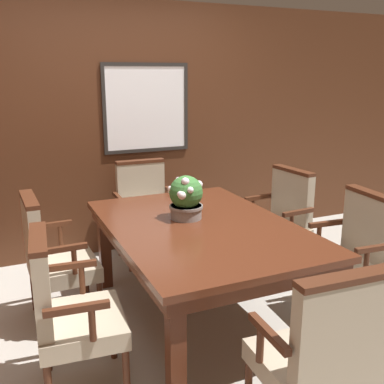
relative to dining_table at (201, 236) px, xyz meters
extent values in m
plane|color=#A39E93|center=(-0.07, -0.09, -0.65)|extent=(14.00, 14.00, 0.00)
cube|color=#4C2816|center=(-0.07, 1.61, 0.58)|extent=(7.20, 0.06, 2.45)
cube|color=white|center=(0.14, 1.57, 0.79)|extent=(0.81, 0.01, 0.80)
cube|color=#282623|center=(0.14, 1.56, 1.21)|extent=(0.88, 0.02, 0.04)
cube|color=#282623|center=(0.14, 1.56, 0.37)|extent=(0.88, 0.02, 0.04)
cube|color=#282623|center=(-0.29, 1.56, 0.79)|extent=(0.04, 0.02, 0.80)
cube|color=#282623|center=(0.56, 1.56, 0.79)|extent=(0.03, 0.02, 0.80)
cube|color=#4C2314|center=(-0.52, -0.80, -0.30)|extent=(0.09, 0.09, 0.69)
cube|color=#4C2314|center=(0.52, -0.80, -0.30)|extent=(0.09, 0.09, 0.69)
cube|color=#4C2314|center=(-0.52, 0.80, -0.30)|extent=(0.09, 0.09, 0.69)
cube|color=#4C2314|center=(0.52, 0.80, -0.30)|extent=(0.09, 0.09, 0.69)
cube|color=#4C2314|center=(0.00, 0.00, 0.00)|extent=(1.18, 1.75, 0.09)
cube|color=#4C2314|center=(0.00, 0.00, 0.07)|extent=(1.24, 1.81, 0.04)
cylinder|color=#472314|center=(0.70, 0.64, -0.47)|extent=(0.04, 0.04, 0.35)
cylinder|color=#472314|center=(0.74, 0.18, -0.47)|extent=(0.04, 0.04, 0.35)
cylinder|color=#472314|center=(1.10, 0.67, -0.47)|extent=(0.04, 0.04, 0.35)
cylinder|color=#472314|center=(1.14, 0.22, -0.47)|extent=(0.04, 0.04, 0.35)
cube|color=tan|center=(0.92, 0.43, -0.24)|extent=(0.50, 0.55, 0.11)
cube|color=tan|center=(1.11, 0.44, 0.05)|extent=(0.12, 0.48, 0.47)
cube|color=#472314|center=(1.11, 0.44, 0.30)|extent=(0.13, 0.48, 0.03)
cylinder|color=#472314|center=(0.86, 0.69, -0.09)|extent=(0.04, 0.04, 0.19)
cube|color=#472314|center=(0.93, 0.70, 0.01)|extent=(0.32, 0.06, 0.04)
cylinder|color=#472314|center=(0.91, 0.16, -0.09)|extent=(0.04, 0.04, 0.19)
cube|color=#472314|center=(0.98, 0.17, 0.01)|extent=(0.32, 0.06, 0.04)
cylinder|color=#472314|center=(0.26, -1.04, -0.47)|extent=(0.04, 0.04, 0.35)
cube|color=tan|center=(0.02, -1.23, -0.24)|extent=(0.54, 0.49, 0.11)
cube|color=tan|center=(0.01, -1.42, 0.05)|extent=(0.48, 0.11, 0.47)
cube|color=#472314|center=(0.01, -1.42, 0.30)|extent=(0.48, 0.11, 0.03)
cylinder|color=#472314|center=(0.29, -1.21, -0.09)|extent=(0.04, 0.04, 0.19)
cube|color=#472314|center=(0.28, -1.28, 0.01)|extent=(0.05, 0.32, 0.04)
cylinder|color=#472314|center=(-0.25, -1.18, -0.09)|extent=(0.04, 0.04, 0.19)
cube|color=#472314|center=(-0.25, -1.25, 0.01)|extent=(0.05, 0.32, 0.04)
cylinder|color=#472314|center=(-0.70, 0.18, -0.47)|extent=(0.04, 0.04, 0.35)
cylinder|color=#472314|center=(-0.72, 0.63, -0.47)|extent=(0.04, 0.04, 0.35)
cylinder|color=#472314|center=(-1.10, 0.17, -0.47)|extent=(0.04, 0.04, 0.35)
cylinder|color=#472314|center=(-1.12, 0.62, -0.47)|extent=(0.04, 0.04, 0.35)
cube|color=tan|center=(-0.91, 0.40, -0.24)|extent=(0.48, 0.53, 0.11)
cube|color=tan|center=(-1.10, 0.40, 0.05)|extent=(0.09, 0.48, 0.47)
cube|color=#472314|center=(-1.10, 0.40, 0.30)|extent=(0.10, 0.48, 0.03)
cylinder|color=#472314|center=(-0.87, 0.14, -0.09)|extent=(0.04, 0.04, 0.19)
cube|color=#472314|center=(-0.94, 0.13, 0.01)|extent=(0.32, 0.04, 0.04)
cylinder|color=#472314|center=(-0.88, 0.67, -0.09)|extent=(0.04, 0.04, 0.19)
cube|color=#472314|center=(-0.95, 0.67, 0.01)|extent=(0.32, 0.04, 0.04)
cylinder|color=#472314|center=(0.76, -0.18, -0.47)|extent=(0.04, 0.04, 0.35)
cylinder|color=#472314|center=(0.73, -0.63, -0.47)|extent=(0.04, 0.04, 0.35)
cylinder|color=#472314|center=(1.16, -0.21, -0.47)|extent=(0.04, 0.04, 0.35)
cylinder|color=#472314|center=(1.13, -0.67, -0.47)|extent=(0.04, 0.04, 0.35)
cube|color=tan|center=(0.94, -0.42, -0.24)|extent=(0.50, 0.55, 0.11)
cube|color=tan|center=(1.14, -0.44, 0.05)|extent=(0.12, 0.48, 0.47)
cube|color=#472314|center=(1.14, -0.44, 0.30)|extent=(0.13, 0.48, 0.03)
cylinder|color=#472314|center=(0.93, -0.16, -0.09)|extent=(0.04, 0.04, 0.19)
cube|color=#472314|center=(1.00, -0.16, 0.01)|extent=(0.32, 0.06, 0.04)
cylinder|color=#472314|center=(0.89, -0.69, -0.09)|extent=(0.04, 0.04, 0.19)
cube|color=#472314|center=(0.96, -0.69, 0.01)|extent=(0.32, 0.06, 0.04)
cylinder|color=#472314|center=(-0.75, -0.67, -0.47)|extent=(0.04, 0.04, 0.35)
cylinder|color=#472314|center=(-0.71, -0.22, -0.47)|extent=(0.04, 0.04, 0.35)
cylinder|color=#472314|center=(-1.11, -0.18, -0.47)|extent=(0.04, 0.04, 0.35)
cube|color=tan|center=(-0.93, -0.43, -0.24)|extent=(0.51, 0.55, 0.11)
cube|color=tan|center=(-1.12, -0.41, 0.05)|extent=(0.12, 0.48, 0.47)
cube|color=#472314|center=(-1.12, -0.41, 0.30)|extent=(0.13, 0.48, 0.03)
cylinder|color=#472314|center=(-0.92, -0.69, -0.09)|extent=(0.04, 0.04, 0.19)
cube|color=#472314|center=(-0.99, -0.69, 0.01)|extent=(0.32, 0.07, 0.04)
cylinder|color=#472314|center=(-0.87, -0.16, -0.09)|extent=(0.04, 0.04, 0.19)
cube|color=#472314|center=(-0.94, -0.16, 0.01)|extent=(0.32, 0.07, 0.04)
cylinder|color=#472314|center=(-0.24, 1.00, -0.47)|extent=(0.04, 0.04, 0.35)
cylinder|color=#472314|center=(0.21, 0.99, -0.47)|extent=(0.04, 0.04, 0.35)
cylinder|color=#472314|center=(-0.23, 1.40, -0.47)|extent=(0.04, 0.04, 0.35)
cylinder|color=#472314|center=(0.22, 1.39, -0.47)|extent=(0.04, 0.04, 0.35)
cube|color=tan|center=(-0.01, 1.20, -0.24)|extent=(0.52, 0.47, 0.11)
cube|color=tan|center=(0.00, 1.39, 0.05)|extent=(0.47, 0.09, 0.47)
cube|color=#472314|center=(0.00, 1.39, 0.30)|extent=(0.48, 0.10, 0.03)
cylinder|color=#472314|center=(-0.28, 1.17, -0.09)|extent=(0.04, 0.04, 0.19)
cube|color=#472314|center=(-0.27, 1.24, 0.01)|extent=(0.04, 0.32, 0.04)
cylinder|color=#472314|center=(0.26, 1.16, -0.09)|extent=(0.04, 0.04, 0.19)
cube|color=#472314|center=(0.26, 1.23, 0.01)|extent=(0.04, 0.32, 0.04)
cylinder|color=gray|center=(-0.04, 0.17, 0.14)|extent=(0.23, 0.23, 0.10)
cylinder|color=gray|center=(-0.04, 0.17, 0.18)|extent=(0.25, 0.25, 0.02)
sphere|color=#387033|center=(-0.04, 0.17, 0.29)|extent=(0.25, 0.25, 0.25)
sphere|color=silver|center=(-0.07, 0.11, 0.38)|extent=(0.06, 0.06, 0.06)
sphere|color=silver|center=(-0.12, 0.08, 0.30)|extent=(0.05, 0.05, 0.05)
sphere|color=silver|center=(-0.11, 0.08, 0.29)|extent=(0.06, 0.06, 0.06)
sphere|color=silver|center=(0.07, 0.18, 0.33)|extent=(0.06, 0.06, 0.06)
sphere|color=silver|center=(-0.08, 0.28, 0.29)|extent=(0.04, 0.04, 0.04)
sphere|color=silver|center=(-0.06, 0.25, 0.36)|extent=(0.05, 0.05, 0.05)
sphere|color=silver|center=(-0.05, 0.06, 0.33)|extent=(0.05, 0.05, 0.05)
sphere|color=silver|center=(-0.15, 0.21, 0.32)|extent=(0.04, 0.04, 0.04)
sphere|color=silver|center=(-0.12, 0.25, 0.28)|extent=(0.06, 0.06, 0.06)
camera|label=1|loc=(-1.28, -2.73, 1.12)|focal=42.00mm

